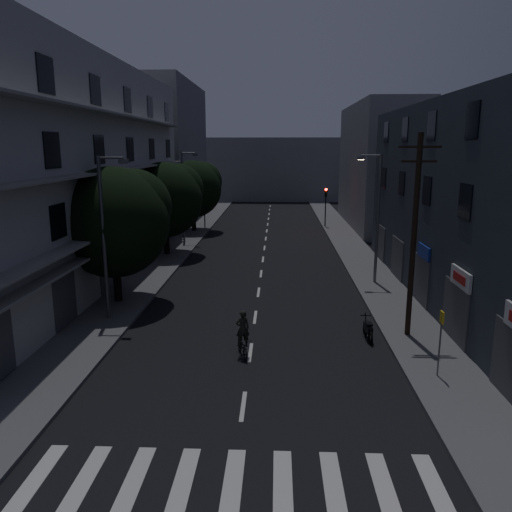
# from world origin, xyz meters

# --- Properties ---
(ground) EXTENTS (160.00, 160.00, 0.00)m
(ground) POSITION_xyz_m (0.00, 25.00, 0.00)
(ground) COLOR black
(ground) RESTS_ON ground
(sidewalk_left) EXTENTS (3.00, 90.00, 0.15)m
(sidewalk_left) POSITION_xyz_m (-7.50, 25.00, 0.07)
(sidewalk_left) COLOR #565659
(sidewalk_left) RESTS_ON ground
(sidewalk_right) EXTENTS (3.00, 90.00, 0.15)m
(sidewalk_right) POSITION_xyz_m (7.50, 25.00, 0.07)
(sidewalk_right) COLOR #565659
(sidewalk_right) RESTS_ON ground
(crosswalk) EXTENTS (10.90, 3.00, 0.01)m
(crosswalk) POSITION_xyz_m (-0.00, -2.00, 0.00)
(crosswalk) COLOR beige
(crosswalk) RESTS_ON ground
(lane_markings) EXTENTS (0.15, 60.50, 0.01)m
(lane_markings) POSITION_xyz_m (0.00, 31.25, 0.01)
(lane_markings) COLOR beige
(lane_markings) RESTS_ON ground
(building_left) EXTENTS (7.00, 36.00, 14.00)m
(building_left) POSITION_xyz_m (-11.98, 18.00, 6.99)
(building_left) COLOR #B1B1AC
(building_left) RESTS_ON ground
(building_right) EXTENTS (6.19, 28.00, 11.00)m
(building_right) POSITION_xyz_m (11.99, 14.00, 5.50)
(building_right) COLOR #2B323A
(building_right) RESTS_ON ground
(building_far_left) EXTENTS (6.00, 20.00, 16.00)m
(building_far_left) POSITION_xyz_m (-12.00, 48.00, 8.00)
(building_far_left) COLOR slate
(building_far_left) RESTS_ON ground
(building_far_right) EXTENTS (6.00, 20.00, 13.00)m
(building_far_right) POSITION_xyz_m (12.00, 42.00, 6.50)
(building_far_right) COLOR slate
(building_far_right) RESTS_ON ground
(building_far_end) EXTENTS (24.00, 8.00, 10.00)m
(building_far_end) POSITION_xyz_m (0.00, 70.00, 5.00)
(building_far_end) COLOR slate
(building_far_end) RESTS_ON ground
(tree_near) EXTENTS (6.02, 6.02, 7.42)m
(tree_near) POSITION_xyz_m (-7.69, 13.12, 4.79)
(tree_near) COLOR black
(tree_near) RESTS_ON sidewalk_left
(tree_mid) EXTENTS (5.92, 5.92, 7.29)m
(tree_mid) POSITION_xyz_m (-7.71, 25.71, 4.70)
(tree_mid) COLOR black
(tree_mid) RESTS_ON sidewalk_left
(tree_far) EXTENTS (5.76, 5.76, 7.12)m
(tree_far) POSITION_xyz_m (-7.42, 37.20, 4.61)
(tree_far) COLOR black
(tree_far) RESTS_ON sidewalk_left
(traffic_signal_far_right) EXTENTS (0.28, 0.37, 4.10)m
(traffic_signal_far_right) POSITION_xyz_m (6.25, 40.38, 3.10)
(traffic_signal_far_right) COLOR black
(traffic_signal_far_right) RESTS_ON sidewalk_right
(traffic_signal_far_left) EXTENTS (0.28, 0.37, 4.10)m
(traffic_signal_far_left) POSITION_xyz_m (-6.70, 39.49, 3.10)
(traffic_signal_far_left) COLOR black
(traffic_signal_far_left) RESTS_ON sidewalk_left
(street_lamp_left_near) EXTENTS (1.51, 0.25, 8.00)m
(street_lamp_left_near) POSITION_xyz_m (-7.23, 10.20, 4.60)
(street_lamp_left_near) COLOR #53555A
(street_lamp_left_near) RESTS_ON sidewalk_left
(street_lamp_right) EXTENTS (1.51, 0.25, 8.00)m
(street_lamp_right) POSITION_xyz_m (7.20, 17.67, 4.60)
(street_lamp_right) COLOR slate
(street_lamp_right) RESTS_ON sidewalk_right
(street_lamp_left_far) EXTENTS (1.51, 0.25, 8.00)m
(street_lamp_left_far) POSITION_xyz_m (-7.32, 31.40, 4.60)
(street_lamp_left_far) COLOR #56575E
(street_lamp_left_far) RESTS_ON sidewalk_left
(utility_pole) EXTENTS (1.80, 0.24, 9.00)m
(utility_pole) POSITION_xyz_m (7.10, 8.54, 4.87)
(utility_pole) COLOR black
(utility_pole) RESTS_ON sidewalk_right
(bus_stop_sign) EXTENTS (0.06, 0.35, 2.52)m
(bus_stop_sign) POSITION_xyz_m (7.16, 4.32, 1.89)
(bus_stop_sign) COLOR #595B60
(bus_stop_sign) RESTS_ON sidewalk_right
(motorcycle) EXTENTS (0.50, 1.73, 1.11)m
(motorcycle) POSITION_xyz_m (5.24, 8.19, 0.44)
(motorcycle) COLOR black
(motorcycle) RESTS_ON ground
(cyclist) EXTENTS (0.99, 1.66, 1.99)m
(cyclist) POSITION_xyz_m (-0.30, 6.13, 0.67)
(cyclist) COLOR black
(cyclist) RESTS_ON ground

